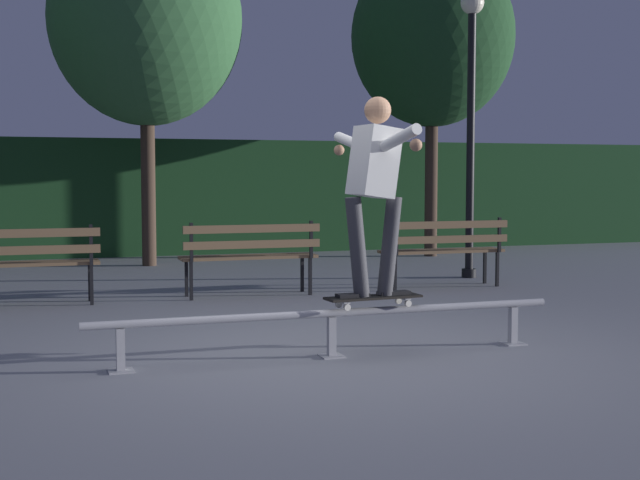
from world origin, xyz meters
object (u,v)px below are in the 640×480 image
Objects in this scene: park_bench_leftmost at (23,257)px; tree_behind_benches at (146,20)px; skateboard at (373,298)px; park_bench_left_center at (250,251)px; grind_rail at (332,320)px; park_bench_right_center at (445,245)px; lamp_post_right at (471,97)px; tree_far_right at (432,38)px; skateboarder at (374,179)px.

park_bench_leftmost is 0.30× the size of tree_behind_benches.
park_bench_left_center reaches higher than skateboard.
grind_rail is 2.36× the size of park_bench_left_center.
park_bench_leftmost is 1.00× the size of park_bench_right_center.
tree_far_right is at bearing 73.64° from lamp_post_right.
lamp_post_right reaches higher than skateboarder.
tree_far_right is (4.24, 3.99, 3.24)m from park_bench_left_center.
grind_rail is 0.70× the size of tree_behind_benches.
tree_behind_benches is at bearing 99.45° from park_bench_left_center.
skateboarder is at bearing -83.91° from tree_behind_benches.
skateboard is at bearing -124.32° from park_bench_right_center.
park_bench_left_center is at bearing 92.24° from skateboarder.
skateboarder is 0.97× the size of park_bench_right_center.
park_bench_left_center and park_bench_right_center have the same top height.
lamp_post_right is (3.20, 4.37, 2.03)m from skateboard.
park_bench_leftmost is (-2.63, 3.46, -0.85)m from skateboarder.
tree_far_right is (1.74, 3.99, 3.24)m from park_bench_right_center.
tree_behind_benches is (1.85, 3.92, 3.25)m from park_bench_leftmost.
skateboarder is 0.40× the size of lamp_post_right.
park_bench_right_center is (4.99, 0.00, 0.00)m from park_bench_leftmost.
tree_behind_benches reaches higher than park_bench_leftmost.
skateboarder is 5.53m from lamp_post_right.
skateboarder reaches higher than park_bench_leftmost.
skateboard is 0.50× the size of park_bench_leftmost.
tree_far_right is at bearing 61.17° from skateboard.
park_bench_right_center is at bearing 55.68° from skateboard.
tree_far_right is (4.10, 7.46, 2.40)m from skateboarder.
skateboarder is at bearing -87.76° from park_bench_left_center.
grind_rail is at bearing -56.63° from park_bench_leftmost.
park_bench_left_center is 0.30× the size of tree_behind_benches.
tree_behind_benches is at bearing 96.09° from skateboarder.
park_bench_leftmost is (-2.63, 3.46, 0.09)m from skateboard.
grind_rail is 9.36m from tree_far_right.
grind_rail is 2.36× the size of park_bench_right_center.
skateboard is 0.20× the size of lamp_post_right.
tree_behind_benches is at bearing 142.93° from lamp_post_right.
skateboard is 0.15× the size of tree_far_right.
park_bench_left_center is (2.50, 0.00, 0.00)m from park_bench_leftmost.
park_bench_left_center is at bearing 0.00° from park_bench_leftmost.
grind_rail is at bearing -129.06° from lamp_post_right.
park_bench_left_center is at bearing 86.44° from grind_rail.
tree_behind_benches is at bearing 93.38° from grind_rail.
grind_rail is 2.36× the size of park_bench_leftmost.
tree_far_right reaches higher than lamp_post_right.
grind_rail is 3.48m from park_bench_left_center.
park_bench_left_center is at bearing -80.55° from tree_behind_benches.
skateboarder is at bearing -124.28° from park_bench_right_center.
skateboard is at bearing -175.56° from skateboarder.
skateboard is 9.14m from tree_far_right.
tree_far_right reaches higher than skateboard.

